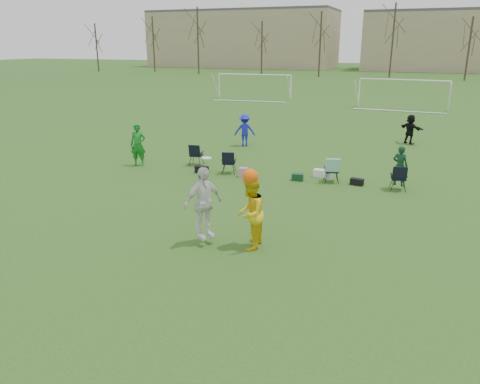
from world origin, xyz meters
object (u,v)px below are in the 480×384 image
at_px(fielder_blue, 245,130).
at_px(fielder_black, 410,129).
at_px(center_contest, 230,208).
at_px(goal_left, 254,80).
at_px(fielder_green_near, 138,145).
at_px(goal_mid, 404,86).

distance_m(fielder_blue, fielder_black, 9.13).
distance_m(fielder_black, center_contest, 16.78).
bearing_deg(fielder_blue, goal_left, -93.35).
height_order(fielder_green_near, fielder_black, fielder_green_near).
height_order(fielder_blue, fielder_black, fielder_blue).
height_order(fielder_green_near, center_contest, center_contest).
bearing_deg(fielder_black, fielder_green_near, 78.60).
bearing_deg(goal_mid, fielder_blue, -106.43).
distance_m(goal_left, goal_mid, 14.14).
bearing_deg(fielder_blue, fielder_black, -176.52).
relative_size(fielder_blue, goal_mid, 0.23).
xyz_separation_m(fielder_green_near, goal_left, (-3.99, 26.72, 0.96)).
bearing_deg(fielder_black, goal_mid, -47.51).
height_order(fielder_blue, center_contest, center_contest).
bearing_deg(goal_left, fielder_black, -53.38).
height_order(fielder_black, goal_mid, goal_mid).
relative_size(goal_left, goal_mid, 1.00).
xyz_separation_m(center_contest, goal_left, (-11.20, 33.39, 0.82)).
distance_m(fielder_blue, goal_left, 22.12).
relative_size(fielder_black, goal_left, 0.22).
height_order(fielder_green_near, fielder_blue, fielder_green_near).
bearing_deg(fielder_green_near, center_contest, -58.39).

